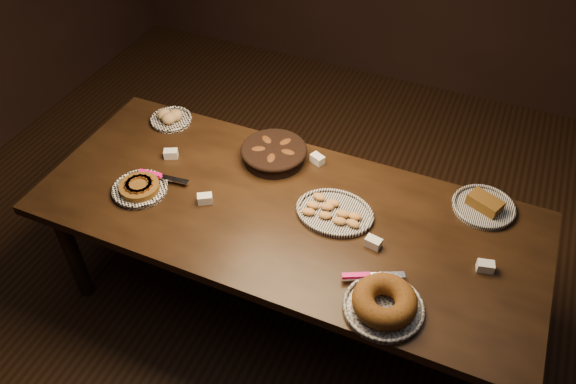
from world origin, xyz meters
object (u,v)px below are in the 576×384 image
at_px(madeleine_platter, 334,212).
at_px(bundt_cake_plate, 384,303).
at_px(buffet_table, 286,221).
at_px(apple_tart_plate, 140,188).

height_order(madeleine_platter, bundt_cake_plate, bundt_cake_plate).
bearing_deg(buffet_table, bundt_cake_plate, -31.33).
height_order(apple_tart_plate, madeleine_platter, apple_tart_plate).
bearing_deg(madeleine_platter, apple_tart_plate, -158.51).
xyz_separation_m(buffet_table, apple_tart_plate, (-0.70, -0.16, 0.09)).
xyz_separation_m(buffet_table, madeleine_platter, (0.22, 0.06, 0.09)).
height_order(buffet_table, bundt_cake_plate, bundt_cake_plate).
bearing_deg(buffet_table, madeleine_platter, 15.69).
height_order(buffet_table, madeleine_platter, madeleine_platter).
distance_m(madeleine_platter, bundt_cake_plate, 0.55).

